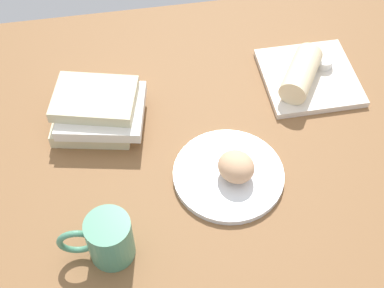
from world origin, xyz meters
The scene contains 8 objects.
dining_table centered at (0.00, 0.00, 2.00)cm, with size 110.00×90.00×4.00cm, color brown.
round_plate centered at (1.97, 13.55, 4.70)cm, with size 23.37×23.37×1.40cm, color white.
scone_pastry centered at (0.74, 14.32, 8.41)cm, with size 7.82×7.17×6.03cm, color tan.
square_plate centered at (-23.23, -11.12, 4.80)cm, with size 22.06×22.06×1.60cm, color silver.
sauce_cup centered at (-27.39, -13.82, 6.76)cm, with size 4.51×4.51×2.14cm.
breakfast_wrap centered at (-19.90, -8.96, 8.83)cm, with size 6.45×6.45×14.80cm, color beige.
book_stack centered at (27.87, -6.01, 8.21)cm, with size 22.72×19.39×8.61cm.
coffee_mug centered at (27.76, 26.88, 9.35)cm, with size 14.06×8.56×10.49cm.
Camera 1 is at (20.26, 75.59, 98.48)cm, focal length 50.58 mm.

